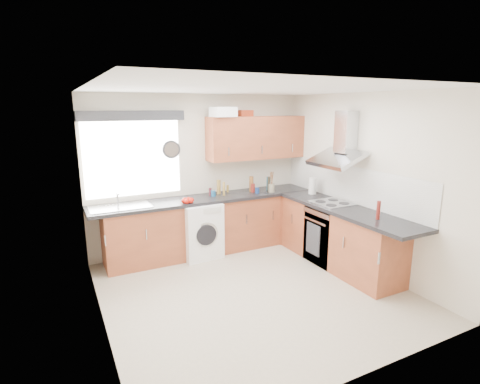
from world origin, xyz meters
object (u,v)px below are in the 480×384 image
oven (330,235)px  upper_cabinets (256,138)px  washing_machine (199,229)px  extractor_hood (341,145)px

oven → upper_cabinets: bearing=112.5°
oven → washing_machine: size_ratio=0.98×
upper_cabinets → washing_machine: bearing=-168.8°
oven → washing_machine: washing_machine is taller
washing_machine → oven: bearing=-36.3°
oven → upper_cabinets: (-0.55, 1.32, 1.38)m
extractor_hood → washing_machine: (-1.78, 1.10, -1.34)m
extractor_hood → upper_cabinets: 1.48m
extractor_hood → washing_machine: 2.49m
extractor_hood → washing_machine: extractor_hood is taller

